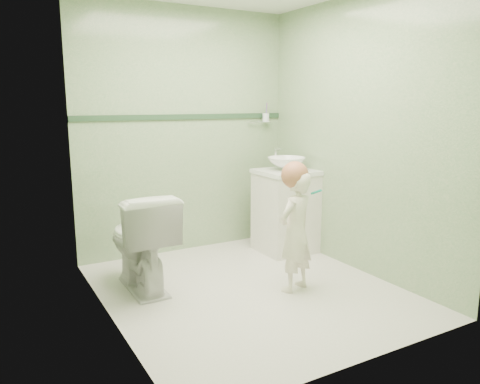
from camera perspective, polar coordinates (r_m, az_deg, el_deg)
ground at (r=3.87m, az=1.12°, el=-11.80°), size 2.50×2.50×0.00m
room_shell at (r=3.58m, az=1.19°, el=6.22°), size 2.50×2.54×2.40m
trim_stripe at (r=4.68m, az=-6.67°, el=9.09°), size 2.20×0.02×0.05m
vanity at (r=4.74m, az=5.57°, el=-2.46°), size 0.52×0.50×0.80m
counter at (r=4.66m, az=5.66°, el=2.44°), size 0.54×0.52×0.04m
basin at (r=4.65m, az=5.68°, el=3.47°), size 0.37×0.37×0.13m
faucet at (r=4.79m, az=4.42°, el=4.67°), size 0.03×0.13×0.18m
cup_holder at (r=5.05m, az=3.08°, el=9.03°), size 0.26×0.07×0.21m
toilet at (r=3.85m, az=-12.02°, el=-5.82°), size 0.45×0.79×0.80m
toddler at (r=3.74m, az=6.77°, el=-4.80°), size 0.41×0.33×0.97m
hair_cap at (r=3.67m, az=6.70°, el=2.06°), size 0.22×0.22×0.22m
teal_toothbrush at (r=3.66m, az=9.14°, el=0.06°), size 0.10×0.14×0.08m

